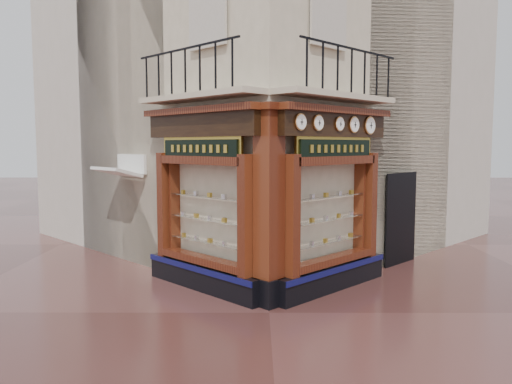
{
  "coord_description": "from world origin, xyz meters",
  "views": [
    {
      "loc": [
        -0.23,
        -9.21,
        3.17
      ],
      "look_at": [
        -0.26,
        2.0,
        2.12
      ],
      "focal_mm": 35.0,
      "sensor_mm": 36.0,
      "label": 1
    }
  ],
  "objects_px": {
    "corner_pilaster": "(269,208)",
    "clock_b": "(318,123)",
    "signboard_right": "(336,149)",
    "clock_c": "(339,124)",
    "clock_a": "(301,122)",
    "clock_e": "(370,125)",
    "awning": "(119,266)",
    "signboard_left": "(200,149)",
    "clock_d": "(354,125)"
  },
  "relations": [
    {
      "from": "awning",
      "to": "signboard_left",
      "type": "distance_m",
      "value": 4.49
    },
    {
      "from": "clock_a",
      "to": "clock_e",
      "type": "xyz_separation_m",
      "value": [
        1.73,
        1.73,
        0.0
      ]
    },
    {
      "from": "corner_pilaster",
      "to": "clock_c",
      "type": "distance_m",
      "value": 2.43
    },
    {
      "from": "clock_e",
      "to": "awning",
      "type": "height_order",
      "value": "clock_e"
    },
    {
      "from": "signboard_left",
      "to": "signboard_right",
      "type": "height_order",
      "value": "same"
    },
    {
      "from": "clock_c",
      "to": "clock_a",
      "type": "bearing_deg",
      "value": -180.0
    },
    {
      "from": "corner_pilaster",
      "to": "clock_c",
      "type": "xyz_separation_m",
      "value": [
        1.51,
        0.9,
        1.67
      ]
    },
    {
      "from": "clock_b",
      "to": "awning",
      "type": "distance_m",
      "value": 6.68
    },
    {
      "from": "clock_d",
      "to": "clock_c",
      "type": "bearing_deg",
      "value": -180.0
    },
    {
      "from": "clock_d",
      "to": "clock_e",
      "type": "xyz_separation_m",
      "value": [
        0.45,
        0.45,
        0.0
      ]
    },
    {
      "from": "awning",
      "to": "signboard_right",
      "type": "relative_size",
      "value": 0.7
    },
    {
      "from": "signboard_left",
      "to": "corner_pilaster",
      "type": "bearing_deg",
      "value": -169.75
    },
    {
      "from": "awning",
      "to": "signboard_right",
      "type": "bearing_deg",
      "value": -157.01
    },
    {
      "from": "signboard_right",
      "to": "clock_c",
      "type": "bearing_deg",
      "value": -112.03
    },
    {
      "from": "corner_pilaster",
      "to": "awning",
      "type": "relative_size",
      "value": 2.99
    },
    {
      "from": "corner_pilaster",
      "to": "clock_d",
      "type": "height_order",
      "value": "corner_pilaster"
    },
    {
      "from": "clock_e",
      "to": "awning",
      "type": "relative_size",
      "value": 0.31
    },
    {
      "from": "corner_pilaster",
      "to": "signboard_right",
      "type": "bearing_deg",
      "value": -10.25
    },
    {
      "from": "clock_c",
      "to": "signboard_left",
      "type": "xyz_separation_m",
      "value": [
        -2.97,
        0.11,
        -0.52
      ]
    },
    {
      "from": "clock_b",
      "to": "clock_d",
      "type": "height_order",
      "value": "clock_d"
    },
    {
      "from": "signboard_left",
      "to": "clock_a",
      "type": "bearing_deg",
      "value": -161.02
    },
    {
      "from": "clock_a",
      "to": "clock_d",
      "type": "bearing_deg",
      "value": 0.0
    },
    {
      "from": "clock_d",
      "to": "signboard_right",
      "type": "bearing_deg",
      "value": 167.38
    },
    {
      "from": "clock_b",
      "to": "clock_e",
      "type": "bearing_deg",
      "value": 0.0
    },
    {
      "from": "clock_c",
      "to": "awning",
      "type": "relative_size",
      "value": 0.23
    },
    {
      "from": "clock_e",
      "to": "signboard_left",
      "type": "distance_m",
      "value": 3.9
    },
    {
      "from": "clock_e",
      "to": "signboard_left",
      "type": "xyz_separation_m",
      "value": [
        -3.8,
        -0.72,
        -0.52
      ]
    },
    {
      "from": "clock_b",
      "to": "signboard_left",
      "type": "xyz_separation_m",
      "value": [
        -2.46,
        0.62,
        -0.52
      ]
    },
    {
      "from": "clock_d",
      "to": "signboard_left",
      "type": "relative_size",
      "value": 0.19
    },
    {
      "from": "clock_c",
      "to": "awning",
      "type": "height_order",
      "value": "clock_c"
    },
    {
      "from": "corner_pilaster",
      "to": "clock_b",
      "type": "bearing_deg",
      "value": -23.48
    },
    {
      "from": "clock_a",
      "to": "clock_d",
      "type": "xyz_separation_m",
      "value": [
        1.28,
        1.28,
        0.0
      ]
    },
    {
      "from": "clock_b",
      "to": "signboard_left",
      "type": "height_order",
      "value": "clock_b"
    },
    {
      "from": "clock_a",
      "to": "clock_d",
      "type": "distance_m",
      "value": 1.81
    },
    {
      "from": "clock_b",
      "to": "clock_e",
      "type": "xyz_separation_m",
      "value": [
        1.34,
        1.34,
        -0.0
      ]
    },
    {
      "from": "clock_a",
      "to": "clock_c",
      "type": "distance_m",
      "value": 1.27
    },
    {
      "from": "signboard_left",
      "to": "signboard_right",
      "type": "relative_size",
      "value": 1.0
    },
    {
      "from": "clock_b",
      "to": "signboard_left",
      "type": "distance_m",
      "value": 2.59
    },
    {
      "from": "corner_pilaster",
      "to": "signboard_left",
      "type": "relative_size",
      "value": 2.1
    },
    {
      "from": "clock_b",
      "to": "clock_c",
      "type": "height_order",
      "value": "clock_b"
    },
    {
      "from": "clock_b",
      "to": "clock_d",
      "type": "bearing_deg",
      "value": 0.0
    },
    {
      "from": "awning",
      "to": "clock_a",
      "type": "bearing_deg",
      "value": -170.23
    },
    {
      "from": "clock_e",
      "to": "awning",
      "type": "distance_m",
      "value": 7.34
    },
    {
      "from": "signboard_left",
      "to": "clock_b",
      "type": "bearing_deg",
      "value": -149.16
    },
    {
      "from": "clock_c",
      "to": "signboard_left",
      "type": "bearing_deg",
      "value": 132.88
    },
    {
      "from": "corner_pilaster",
      "to": "awning",
      "type": "distance_m",
      "value": 5.38
    },
    {
      "from": "clock_a",
      "to": "clock_b",
      "type": "distance_m",
      "value": 0.55
    },
    {
      "from": "corner_pilaster",
      "to": "clock_b",
      "type": "relative_size",
      "value": 12.21
    },
    {
      "from": "clock_b",
      "to": "awning",
      "type": "relative_size",
      "value": 0.25
    },
    {
      "from": "clock_c",
      "to": "clock_e",
      "type": "distance_m",
      "value": 1.17
    }
  ]
}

